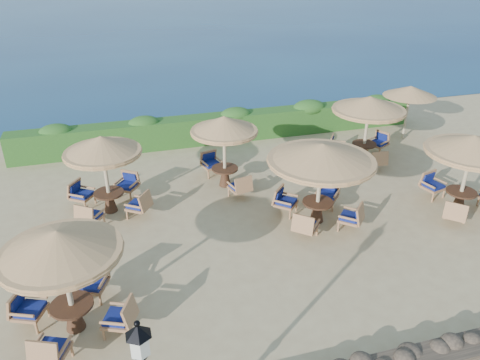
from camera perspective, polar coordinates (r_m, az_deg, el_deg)
ground at (r=14.94m, az=5.13°, el=-5.15°), size 120.00×120.00×0.00m
hedge at (r=20.85m, az=-1.85°, el=6.43°), size 18.00×0.90×1.20m
extra_parasol at (r=21.86m, az=20.06°, el=10.13°), size 2.30×2.30×2.41m
cafe_set_0 at (r=10.81m, az=-20.75°, el=-9.71°), size 2.85×2.85×2.65m
cafe_set_1 at (r=14.24m, az=9.84°, el=1.70°), size 3.30×3.30×2.65m
cafe_set_2 at (r=16.33m, az=26.24°, el=2.54°), size 2.88×2.88×2.65m
cafe_set_3 at (r=15.28m, az=-16.20°, el=1.88°), size 2.69×2.69×2.65m
cafe_set_4 at (r=16.29m, az=-1.93°, el=5.32°), size 2.36×2.89×2.65m
cafe_set_5 at (r=19.09m, az=15.36°, el=7.72°), size 2.87×2.87×2.65m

